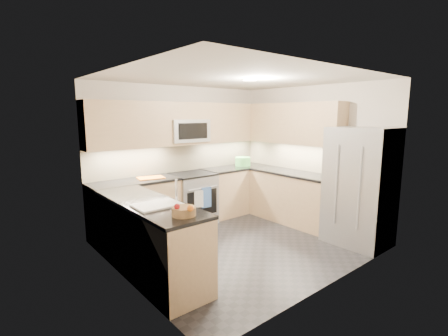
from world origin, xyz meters
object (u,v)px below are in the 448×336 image
microwave (187,131)px  utensil_bowl (243,161)px  refrigerator (360,187)px  fruit_basket (184,211)px  cutting_board (151,178)px  gas_range (192,199)px

microwave → utensil_bowl: 1.46m
refrigerator → fruit_basket: size_ratio=7.12×
utensil_bowl → cutting_board: utensil_bowl is taller
gas_range → refrigerator: (1.45, -2.43, 0.45)m
utensil_bowl → fruit_basket: utensil_bowl is taller
cutting_board → fruit_basket: size_ratio=1.68×
gas_range → cutting_board: 0.93m
microwave → refrigerator: (1.45, -2.55, -0.80)m
gas_range → refrigerator: 2.86m
microwave → fruit_basket: bearing=-124.1°
utensil_bowl → microwave: bearing=176.0°
fruit_basket → utensil_bowl: bearing=36.9°
microwave → fruit_basket: 2.71m
gas_range → microwave: bearing=90.0°
refrigerator → fruit_basket: refrigerator is taller
gas_range → cutting_board: cutting_board is taller
cutting_board → gas_range: bearing=-2.7°
gas_range → utensil_bowl: bearing=1.5°
microwave → refrigerator: size_ratio=0.42×
utensil_bowl → cutting_board: 2.09m
gas_range → utensil_bowl: 1.42m
utensil_bowl → fruit_basket: size_ratio=1.24×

